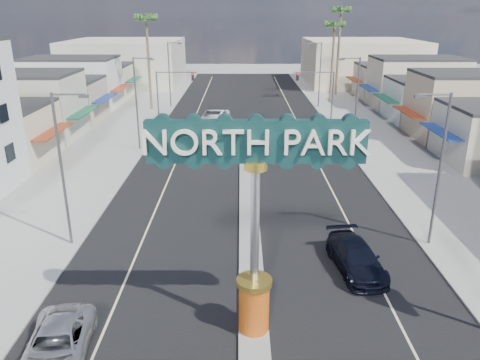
{
  "coord_description": "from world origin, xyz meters",
  "views": [
    {
      "loc": [
        -0.57,
        -14.79,
        13.08
      ],
      "look_at": [
        -0.6,
        9.36,
        4.31
      ],
      "focal_mm": 35.0,
      "sensor_mm": 36.0,
      "label": 1
    }
  ],
  "objects_px": {
    "streetlight_l_near": "(64,163)",
    "suv_right": "(356,257)",
    "traffic_signal_right": "(319,86)",
    "palm_right_mid": "(335,29)",
    "streetlight_r_near": "(438,163)",
    "car_parked_left": "(194,132)",
    "city_bus": "(211,133)",
    "car_parked_right": "(341,148)",
    "gateway_sign": "(255,206)",
    "palm_left_far": "(146,23)",
    "streetlight_l_mid": "(138,99)",
    "streetlight_l_far": "(170,71)",
    "streetlight_r_far": "(319,71)",
    "palm_right_far": "(341,15)",
    "streetlight_r_mid": "(355,99)",
    "traffic_signal_left": "(172,86)",
    "suv_left": "(57,346)"
  },
  "relations": [
    {
      "from": "traffic_signal_left",
      "to": "streetlight_l_mid",
      "type": "relative_size",
      "value": 0.67
    },
    {
      "from": "palm_left_far",
      "to": "palm_right_mid",
      "type": "distance_m",
      "value": 26.7
    },
    {
      "from": "gateway_sign",
      "to": "traffic_signal_left",
      "type": "bearing_deg",
      "value": 102.33
    },
    {
      "from": "palm_right_far",
      "to": "traffic_signal_right",
      "type": "bearing_deg",
      "value": -107.9
    },
    {
      "from": "palm_right_mid",
      "to": "streetlight_r_near",
      "type": "bearing_deg",
      "value": -93.19
    },
    {
      "from": "streetlight_l_near",
      "to": "streetlight_r_far",
      "type": "bearing_deg",
      "value": 63.58
    },
    {
      "from": "streetlight_r_far",
      "to": "palm_right_mid",
      "type": "xyz_separation_m",
      "value": [
        2.57,
        4.0,
        5.54
      ]
    },
    {
      "from": "gateway_sign",
      "to": "streetlight_l_far",
      "type": "relative_size",
      "value": 1.02
    },
    {
      "from": "traffic_signal_right",
      "to": "palm_right_mid",
      "type": "relative_size",
      "value": 0.5
    },
    {
      "from": "palm_left_far",
      "to": "streetlight_l_mid",
      "type": "bearing_deg",
      "value": -82.69
    },
    {
      "from": "gateway_sign",
      "to": "streetlight_l_mid",
      "type": "distance_m",
      "value": 29.91
    },
    {
      "from": "streetlight_l_far",
      "to": "streetlight_r_far",
      "type": "distance_m",
      "value": 20.87
    },
    {
      "from": "streetlight_l_mid",
      "to": "city_bus",
      "type": "xyz_separation_m",
      "value": [
        6.89,
        0.89,
        -3.52
      ]
    },
    {
      "from": "palm_right_far",
      "to": "car_parked_left",
      "type": "distance_m",
      "value": 36.76
    },
    {
      "from": "streetlight_l_near",
      "to": "streetlight_r_near",
      "type": "distance_m",
      "value": 20.87
    },
    {
      "from": "traffic_signal_left",
      "to": "city_bus",
      "type": "xyz_separation_m",
      "value": [
        5.64,
        -13.1,
        -2.73
      ]
    },
    {
      "from": "gateway_sign",
      "to": "streetlight_r_mid",
      "type": "distance_m",
      "value": 29.91
    },
    {
      "from": "traffic_signal_left",
      "to": "suv_right",
      "type": "xyz_separation_m",
      "value": [
        14.75,
        -36.89,
        -3.52
      ]
    },
    {
      "from": "suv_right",
      "to": "streetlight_r_far",
      "type": "bearing_deg",
      "value": 76.51
    },
    {
      "from": "palm_right_mid",
      "to": "car_parked_left",
      "type": "height_order",
      "value": "palm_right_mid"
    },
    {
      "from": "car_parked_left",
      "to": "city_bus",
      "type": "bearing_deg",
      "value": -62.51
    },
    {
      "from": "streetlight_r_near",
      "to": "suv_right",
      "type": "bearing_deg",
      "value": -149.27
    },
    {
      "from": "streetlight_l_near",
      "to": "palm_right_mid",
      "type": "xyz_separation_m",
      "value": [
        23.43,
        46.0,
        5.54
      ]
    },
    {
      "from": "palm_right_mid",
      "to": "traffic_signal_right",
      "type": "bearing_deg",
      "value": -107.63
    },
    {
      "from": "gateway_sign",
      "to": "streetlight_l_near",
      "type": "bearing_deg",
      "value": 142.45
    },
    {
      "from": "traffic_signal_right",
      "to": "suv_left",
      "type": "distance_m",
      "value": 47.1
    },
    {
      "from": "palm_right_far",
      "to": "city_bus",
      "type": "bearing_deg",
      "value": -120.8
    },
    {
      "from": "gateway_sign",
      "to": "city_bus",
      "type": "distance_m",
      "value": 29.46
    },
    {
      "from": "streetlight_l_near",
      "to": "streetlight_l_mid",
      "type": "bearing_deg",
      "value": 90.0
    },
    {
      "from": "streetlight_r_mid",
      "to": "palm_right_mid",
      "type": "bearing_deg",
      "value": 84.36
    },
    {
      "from": "traffic_signal_left",
      "to": "streetlight_l_mid",
      "type": "bearing_deg",
      "value": -95.1
    },
    {
      "from": "streetlight_l_near",
      "to": "suv_right",
      "type": "xyz_separation_m",
      "value": [
        16.0,
        -2.89,
        -4.31
      ]
    },
    {
      "from": "city_bus",
      "to": "palm_right_far",
      "type": "bearing_deg",
      "value": 64.68
    },
    {
      "from": "traffic_signal_left",
      "to": "suv_left",
      "type": "distance_m",
      "value": 43.96
    },
    {
      "from": "traffic_signal_left",
      "to": "car_parked_right",
      "type": "xyz_separation_m",
      "value": [
        18.18,
        -15.94,
        -3.52
      ]
    },
    {
      "from": "traffic_signal_left",
      "to": "city_bus",
      "type": "height_order",
      "value": "traffic_signal_left"
    },
    {
      "from": "gateway_sign",
      "to": "traffic_signal_right",
      "type": "xyz_separation_m",
      "value": [
        9.18,
        42.02,
        -1.65
      ]
    },
    {
      "from": "streetlight_r_near",
      "to": "palm_left_far",
      "type": "relative_size",
      "value": 0.69
    },
    {
      "from": "traffic_signal_right",
      "to": "car_parked_left",
      "type": "distance_m",
      "value": 18.27
    },
    {
      "from": "traffic_signal_left",
      "to": "car_parked_left",
      "type": "xyz_separation_m",
      "value": [
        3.6,
        -10.2,
        -3.39
      ]
    },
    {
      "from": "palm_right_far",
      "to": "car_parked_right",
      "type": "relative_size",
      "value": 3.09
    },
    {
      "from": "traffic_signal_right",
      "to": "palm_right_mid",
      "type": "xyz_separation_m",
      "value": [
        3.82,
        12.01,
        6.33
      ]
    },
    {
      "from": "palm_left_far",
      "to": "palm_right_far",
      "type": "xyz_separation_m",
      "value": [
        28.0,
        12.0,
        0.89
      ]
    },
    {
      "from": "streetlight_r_far",
      "to": "traffic_signal_right",
      "type": "bearing_deg",
      "value": -98.86
    },
    {
      "from": "streetlight_r_mid",
      "to": "suv_right",
      "type": "height_order",
      "value": "streetlight_r_mid"
    },
    {
      "from": "streetlight_l_mid",
      "to": "car_parked_left",
      "type": "distance_m",
      "value": 7.44
    },
    {
      "from": "car_parked_left",
      "to": "city_bus",
      "type": "height_order",
      "value": "city_bus"
    },
    {
      "from": "car_parked_right",
      "to": "traffic_signal_left",
      "type": "bearing_deg",
      "value": 145.25
    },
    {
      "from": "suv_right",
      "to": "car_parked_right",
      "type": "height_order",
      "value": "suv_right"
    },
    {
      "from": "suv_left",
      "to": "palm_left_far",
      "type": "bearing_deg",
      "value": 89.09
    }
  ]
}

